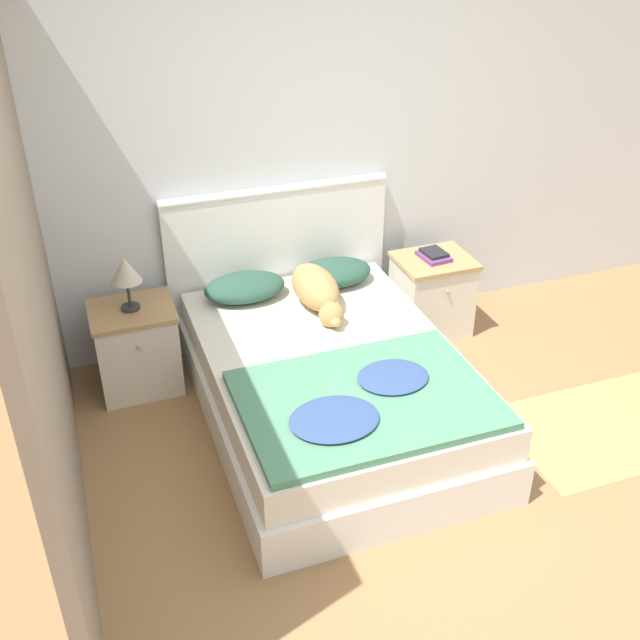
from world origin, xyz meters
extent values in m
plane|color=#997047|center=(0.00, 0.00, 0.00)|extent=(16.00, 16.00, 0.00)
cube|color=silver|center=(0.00, 2.13, 1.27)|extent=(9.00, 0.06, 2.55)
cube|color=gray|center=(-1.50, 1.05, 1.27)|extent=(0.06, 3.10, 2.55)
cube|color=white|center=(-0.05, 1.05, 0.13)|extent=(1.40, 1.98, 0.27)
cube|color=silver|center=(-0.05, 1.05, 0.36)|extent=(1.34, 1.92, 0.20)
cube|color=white|center=(-0.05, 2.06, 0.53)|extent=(1.48, 0.04, 1.05)
cylinder|color=white|center=(-0.05, 2.06, 1.05)|extent=(1.48, 0.06, 0.06)
cube|color=silver|center=(-1.05, 1.76, 0.26)|extent=(0.47, 0.40, 0.52)
cube|color=tan|center=(-1.05, 1.76, 0.54)|extent=(0.50, 0.43, 0.03)
sphere|color=tan|center=(-1.05, 1.55, 0.41)|extent=(0.02, 0.02, 0.02)
cube|color=silver|center=(0.94, 1.76, 0.26)|extent=(0.47, 0.40, 0.52)
cube|color=tan|center=(0.94, 1.76, 0.54)|extent=(0.50, 0.43, 0.03)
sphere|color=tan|center=(0.94, 1.55, 0.41)|extent=(0.02, 0.02, 0.02)
ellipsoid|color=#284C3D|center=(-0.35, 1.82, 0.54)|extent=(0.51, 0.33, 0.15)
ellipsoid|color=#284C3D|center=(0.24, 1.82, 0.54)|extent=(0.51, 0.33, 0.15)
cube|color=#4C8466|center=(-0.05, 0.56, 0.48)|extent=(1.26, 0.91, 0.04)
ellipsoid|color=#334C7F|center=(-0.27, 0.42, 0.52)|extent=(0.44, 0.36, 0.04)
ellipsoid|color=#334C7F|center=(0.14, 0.65, 0.52)|extent=(0.38, 0.32, 0.03)
ellipsoid|color=tan|center=(0.05, 1.61, 0.57)|extent=(0.26, 0.50, 0.22)
sphere|color=tan|center=(0.05, 1.32, 0.54)|extent=(0.15, 0.15, 0.15)
ellipsoid|color=tan|center=(0.05, 1.26, 0.52)|extent=(0.07, 0.08, 0.06)
cone|color=tan|center=(0.00, 1.34, 0.59)|extent=(0.05, 0.05, 0.05)
cone|color=tan|center=(0.09, 1.34, 0.59)|extent=(0.05, 0.05, 0.05)
ellipsoid|color=tan|center=(0.08, 1.82, 0.51)|extent=(0.15, 0.23, 0.08)
cube|color=#703D7F|center=(0.94, 1.77, 0.56)|extent=(0.19, 0.23, 0.03)
cube|color=#232328|center=(0.94, 1.78, 0.59)|extent=(0.15, 0.18, 0.02)
cylinder|color=#2D2D33|center=(-1.05, 1.76, 0.56)|extent=(0.11, 0.11, 0.02)
cylinder|color=#2D2D33|center=(-1.05, 1.76, 0.65)|extent=(0.02, 0.02, 0.16)
cone|color=beige|center=(-1.05, 1.76, 0.81)|extent=(0.18, 0.18, 0.15)
cube|color=tan|center=(1.41, 0.43, 0.00)|extent=(1.14, 0.78, 0.00)
camera|label=1|loc=(-1.28, -2.20, 2.75)|focal=42.00mm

